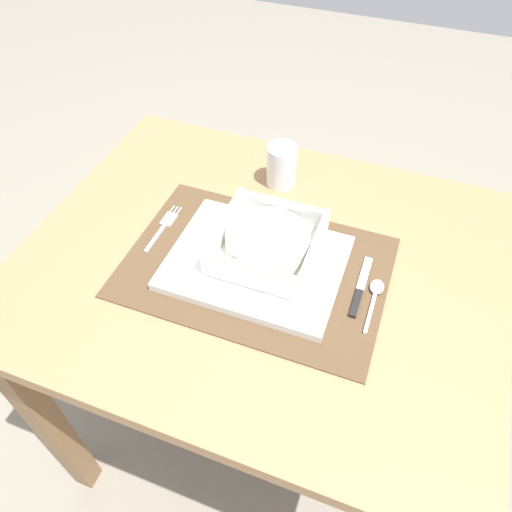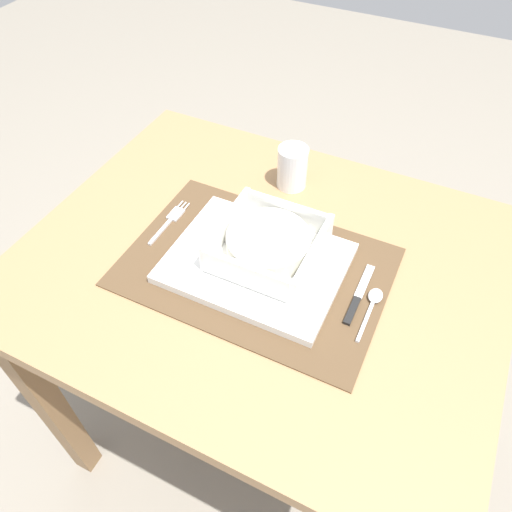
% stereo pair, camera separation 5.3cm
% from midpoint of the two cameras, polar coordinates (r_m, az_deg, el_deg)
% --- Properties ---
extents(ground_plane, '(6.00, 6.00, 0.00)m').
position_cam_midpoint_polar(ground_plane, '(1.50, 1.47, -19.16)').
color(ground_plane, gray).
extents(dining_table, '(0.86, 0.70, 0.72)m').
position_cam_midpoint_polar(dining_table, '(0.97, 2.16, -4.90)').
color(dining_table, '#936D47').
rests_on(dining_table, ground).
extents(placemat, '(0.46, 0.32, 0.00)m').
position_cam_midpoint_polar(placemat, '(0.86, 1.75, -1.33)').
color(placemat, '#4C3823').
rests_on(placemat, dining_table).
extents(serving_plate, '(0.30, 0.23, 0.02)m').
position_cam_midpoint_polar(serving_plate, '(0.86, 1.48, -0.75)').
color(serving_plate, white).
rests_on(serving_plate, placemat).
extents(porridge_bowl, '(0.17, 0.17, 0.06)m').
position_cam_midpoint_polar(porridge_bowl, '(0.84, 3.17, 1.19)').
color(porridge_bowl, white).
rests_on(porridge_bowl, serving_plate).
extents(fork, '(0.02, 0.13, 0.00)m').
position_cam_midpoint_polar(fork, '(0.95, -8.37, 4.27)').
color(fork, silver).
rests_on(fork, placemat).
extents(spoon, '(0.02, 0.12, 0.01)m').
position_cam_midpoint_polar(spoon, '(0.84, 15.46, -5.08)').
color(spoon, silver).
rests_on(spoon, placemat).
extents(butter_knife, '(0.01, 0.14, 0.01)m').
position_cam_midpoint_polar(butter_knife, '(0.84, 13.65, -4.82)').
color(butter_knife, black).
rests_on(butter_knife, placemat).
extents(drinking_glass, '(0.06, 0.06, 0.09)m').
position_cam_midpoint_polar(drinking_glass, '(1.01, 5.80, 10.10)').
color(drinking_glass, white).
rests_on(drinking_glass, dining_table).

